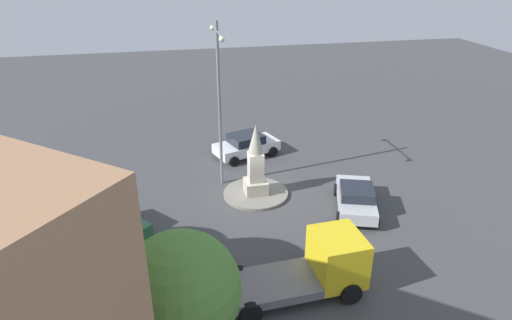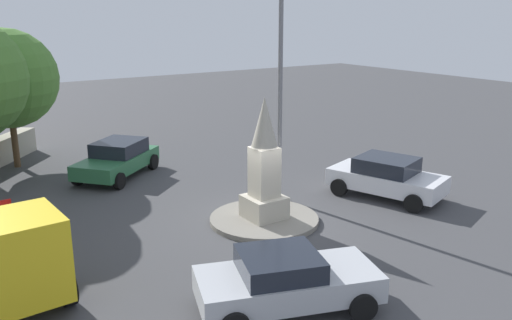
# 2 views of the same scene
# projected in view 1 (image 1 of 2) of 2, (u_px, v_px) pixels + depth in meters

# --- Properties ---
(ground_plane) EXTENTS (80.00, 80.00, 0.00)m
(ground_plane) POSITION_uv_depth(u_px,v_px,m) (256.00, 195.00, 23.93)
(ground_plane) COLOR #424244
(traffic_island) EXTENTS (3.48, 3.48, 0.16)m
(traffic_island) POSITION_uv_depth(u_px,v_px,m) (256.00, 193.00, 23.90)
(traffic_island) COLOR gray
(traffic_island) RESTS_ON ground
(monument) EXTENTS (1.17, 1.17, 3.87)m
(monument) POSITION_uv_depth(u_px,v_px,m) (256.00, 163.00, 23.13)
(monument) COLOR #B2AA99
(monument) RESTS_ON traffic_island
(streetlamp) EXTENTS (3.63, 0.28, 8.89)m
(streetlamp) POSITION_uv_depth(u_px,v_px,m) (219.00, 92.00, 22.90)
(streetlamp) COLOR slate
(streetlamp) RESTS_ON ground
(car_silver_waiting) EXTENTS (4.40, 3.00, 1.37)m
(car_silver_waiting) POSITION_uv_depth(u_px,v_px,m) (356.00, 198.00, 22.22)
(car_silver_waiting) COLOR #B7BABF
(car_silver_waiting) RESTS_ON ground
(car_white_far_side) EXTENTS (3.04, 4.39, 1.47)m
(car_white_far_side) POSITION_uv_depth(u_px,v_px,m) (246.00, 145.00, 28.14)
(car_white_far_side) COLOR silver
(car_white_far_side) RESTS_ON ground
(car_green_approaching) EXTENTS (4.24, 3.96, 1.45)m
(car_green_approaching) POSITION_uv_depth(u_px,v_px,m) (107.00, 220.00, 20.32)
(car_green_approaching) COLOR #2D6B42
(car_green_approaching) RESTS_ON ground
(truck_yellow_parked_right) EXTENTS (2.58, 5.42, 2.31)m
(truck_yellow_parked_right) POSITION_uv_depth(u_px,v_px,m) (317.00, 266.00, 16.80)
(truck_yellow_parked_right) COLOR yellow
(truck_yellow_parked_right) RESTS_ON ground
(tree_near_wall) EXTENTS (3.29, 3.29, 5.40)m
(tree_near_wall) POSITION_uv_depth(u_px,v_px,m) (181.00, 291.00, 11.78)
(tree_near_wall) COLOR brown
(tree_near_wall) RESTS_ON ground
(tree_far_corner) EXTENTS (4.65, 4.65, 6.48)m
(tree_far_corner) POSITION_uv_depth(u_px,v_px,m) (29.00, 220.00, 14.12)
(tree_far_corner) COLOR brown
(tree_far_corner) RESTS_ON ground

